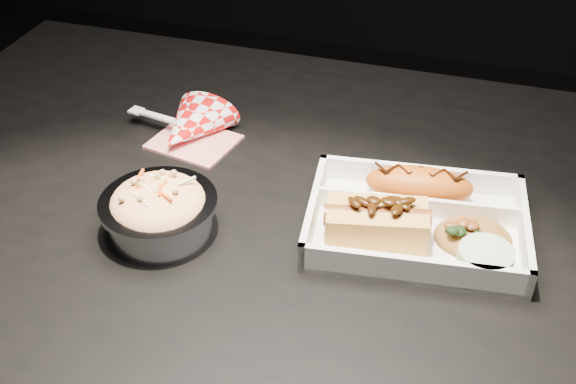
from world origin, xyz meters
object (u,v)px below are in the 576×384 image
Objects in this scene: napkin_fork at (189,128)px; dining_table at (292,259)px; food_tray at (416,226)px; fried_pastry at (419,185)px; hotdog at (377,221)px; foil_coleslaw_cup at (159,209)px.

dining_table is at bearing -19.62° from napkin_fork.
dining_table is at bearing 169.81° from food_tray.
fried_pastry is 0.33m from napkin_fork.
dining_table is 0.17m from hotdog.
napkin_fork is at bearing 154.64° from food_tray.
hotdog is at bearing -149.23° from food_tray.
napkin_fork reaches higher than dining_table.
foil_coleslaw_cup is at bearing -153.44° from fried_pastry.
hotdog is at bearing 12.22° from foil_coleslaw_cup.
food_tray is 0.06m from fried_pastry.
hotdog is (-0.04, -0.03, 0.02)m from food_tray.
napkin_fork reaches higher than hotdog.
hotdog is at bearing -111.99° from fried_pastry.
food_tray reaches higher than dining_table.
foil_coleslaw_cup is (-0.24, -0.05, 0.00)m from hotdog.
napkin_fork is (-0.05, 0.20, -0.02)m from foil_coleslaw_cup.
fried_pastry reaches higher than food_tray.
dining_table is 0.19m from fried_pastry.
fried_pastry is 0.09m from hotdog.
fried_pastry reaches higher than dining_table.
dining_table is 8.80× the size of foil_coleslaw_cup.
foil_coleslaw_cup reaches higher than dining_table.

